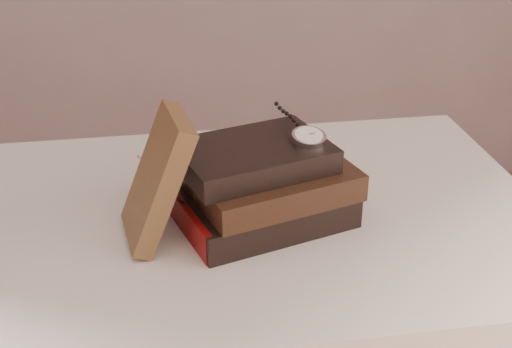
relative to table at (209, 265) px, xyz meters
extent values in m
cube|color=silver|center=(0.00, 0.00, 0.07)|extent=(1.00, 0.60, 0.04)
cube|color=white|center=(0.00, 0.00, 0.01)|extent=(0.88, 0.49, 0.08)
cylinder|color=white|center=(0.45, 0.25, -0.30)|extent=(0.05, 0.05, 0.71)
cube|color=black|center=(0.08, -0.03, 0.11)|extent=(0.27, 0.22, 0.04)
cube|color=beige|center=(0.08, -0.03, 0.11)|extent=(0.26, 0.21, 0.03)
cube|color=gold|center=(-0.04, -0.04, 0.11)|extent=(0.01, 0.01, 0.04)
cube|color=maroon|center=(-0.03, -0.06, 0.11)|extent=(0.05, 0.14, 0.04)
cube|color=black|center=(0.09, -0.03, 0.16)|extent=(0.25, 0.21, 0.04)
cube|color=beige|center=(0.09, -0.03, 0.16)|extent=(0.24, 0.19, 0.03)
cube|color=gold|center=(-0.02, -0.04, 0.16)|extent=(0.01, 0.01, 0.04)
cube|color=black|center=(0.07, -0.02, 0.19)|extent=(0.24, 0.19, 0.03)
cube|color=beige|center=(0.07, -0.02, 0.19)|extent=(0.23, 0.18, 0.03)
cube|color=gold|center=(-0.04, -0.03, 0.19)|extent=(0.01, 0.01, 0.03)
cube|color=#412C19|center=(-0.07, -0.05, 0.18)|extent=(0.11, 0.13, 0.18)
cylinder|color=silver|center=(0.14, -0.03, 0.22)|extent=(0.06, 0.06, 0.02)
cylinder|color=white|center=(0.14, -0.03, 0.22)|extent=(0.05, 0.05, 0.01)
torus|color=silver|center=(0.14, -0.03, 0.22)|extent=(0.06, 0.06, 0.01)
cylinder|color=silver|center=(0.13, 0.00, 0.22)|extent=(0.01, 0.01, 0.01)
cube|color=black|center=(0.14, -0.02, 0.22)|extent=(0.00, 0.01, 0.00)
cube|color=black|center=(0.15, -0.02, 0.22)|extent=(0.01, 0.00, 0.00)
sphere|color=black|center=(0.13, 0.01, 0.22)|extent=(0.01, 0.01, 0.01)
sphere|color=black|center=(0.13, 0.02, 0.22)|extent=(0.01, 0.01, 0.01)
sphere|color=black|center=(0.13, 0.04, 0.22)|extent=(0.01, 0.01, 0.01)
sphere|color=black|center=(0.13, 0.05, 0.22)|extent=(0.01, 0.01, 0.01)
sphere|color=black|center=(0.12, 0.07, 0.22)|extent=(0.01, 0.01, 0.01)
sphere|color=black|center=(0.12, 0.08, 0.22)|extent=(0.01, 0.01, 0.01)
sphere|color=black|center=(0.12, 0.09, 0.22)|extent=(0.01, 0.01, 0.01)
torus|color=silver|center=(-0.05, 0.01, 0.16)|extent=(0.05, 0.03, 0.05)
torus|color=silver|center=(0.00, 0.02, 0.16)|extent=(0.05, 0.03, 0.05)
cylinder|color=silver|center=(-0.02, 0.02, 0.16)|extent=(0.01, 0.01, 0.00)
cylinder|color=silver|center=(-0.08, 0.05, 0.15)|extent=(0.03, 0.10, 0.03)
cylinder|color=silver|center=(0.01, 0.08, 0.15)|extent=(0.03, 0.10, 0.03)
camera|label=1|loc=(-0.07, -0.86, 0.61)|focal=47.91mm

